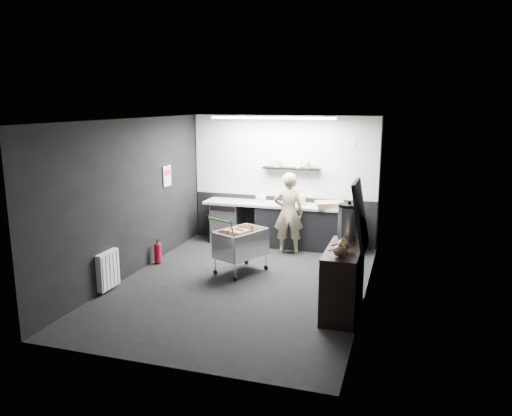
% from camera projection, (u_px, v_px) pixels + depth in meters
% --- Properties ---
extents(floor, '(5.50, 5.50, 0.00)m').
position_uv_depth(floor, '(242.00, 284.00, 8.28)').
color(floor, black).
rests_on(floor, ground).
extents(ceiling, '(5.50, 5.50, 0.00)m').
position_uv_depth(ceiling, '(241.00, 120.00, 7.72)').
color(ceiling, silver).
rests_on(ceiling, wall_back).
extents(wall_back, '(5.50, 0.00, 5.50)m').
position_uv_depth(wall_back, '(283.00, 180.00, 10.57)').
color(wall_back, black).
rests_on(wall_back, floor).
extents(wall_front, '(5.50, 0.00, 5.50)m').
position_uv_depth(wall_front, '(159.00, 254.00, 5.43)').
color(wall_front, black).
rests_on(wall_front, floor).
extents(wall_left, '(0.00, 5.50, 5.50)m').
position_uv_depth(wall_left, '(131.00, 198.00, 8.58)').
color(wall_left, black).
rests_on(wall_left, floor).
extents(wall_right, '(0.00, 5.50, 5.50)m').
position_uv_depth(wall_right, '(368.00, 213.00, 7.42)').
color(wall_right, black).
rests_on(wall_right, floor).
extents(kitchen_wall_panel, '(3.95, 0.02, 1.70)m').
position_uv_depth(kitchen_wall_panel, '(283.00, 156.00, 10.45)').
color(kitchen_wall_panel, silver).
rests_on(kitchen_wall_panel, wall_back).
extents(dado_panel, '(3.95, 0.02, 1.00)m').
position_uv_depth(dado_panel, '(283.00, 219.00, 10.73)').
color(dado_panel, black).
rests_on(dado_panel, wall_back).
extents(floating_shelf, '(1.20, 0.22, 0.04)m').
position_uv_depth(floating_shelf, '(291.00, 168.00, 10.33)').
color(floating_shelf, black).
rests_on(floating_shelf, wall_back).
extents(wall_clock, '(0.20, 0.03, 0.20)m').
position_uv_depth(wall_clock, '(351.00, 144.00, 9.97)').
color(wall_clock, white).
rests_on(wall_clock, wall_back).
extents(poster, '(0.02, 0.30, 0.40)m').
position_uv_depth(poster, '(167.00, 176.00, 9.75)').
color(poster, silver).
rests_on(poster, wall_left).
extents(poster_red_band, '(0.02, 0.22, 0.10)m').
position_uv_depth(poster_red_band, '(167.00, 173.00, 9.73)').
color(poster_red_band, red).
rests_on(poster_red_band, poster).
extents(radiator, '(0.10, 0.50, 0.60)m').
position_uv_depth(radiator, '(108.00, 270.00, 7.93)').
color(radiator, white).
rests_on(radiator, wall_left).
extents(ceiling_strip, '(2.40, 0.20, 0.04)m').
position_uv_depth(ceiling_strip, '(272.00, 118.00, 9.45)').
color(ceiling_strip, white).
rests_on(ceiling_strip, ceiling).
extents(prep_counter, '(3.20, 0.61, 0.90)m').
position_uv_depth(prep_counter, '(285.00, 225.00, 10.41)').
color(prep_counter, black).
rests_on(prep_counter, floor).
extents(person, '(0.67, 0.51, 1.63)m').
position_uv_depth(person, '(289.00, 213.00, 9.86)').
color(person, beige).
rests_on(person, floor).
extents(shopping_cart, '(0.94, 1.18, 1.05)m').
position_uv_depth(shopping_cart, '(241.00, 245.00, 8.78)').
color(shopping_cart, silver).
rests_on(shopping_cart, floor).
extents(sideboard, '(0.55, 1.28, 1.91)m').
position_uv_depth(sideboard, '(344.00, 271.00, 7.10)').
color(sideboard, black).
rests_on(sideboard, floor).
extents(fire_extinguisher, '(0.14, 0.14, 0.45)m').
position_uv_depth(fire_extinguisher, '(158.00, 252.00, 9.31)').
color(fire_extinguisher, '#B00B21').
rests_on(fire_extinguisher, floor).
extents(cardboard_box, '(0.68, 0.60, 0.11)m').
position_uv_depth(cardboard_box, '(330.00, 205.00, 9.98)').
color(cardboard_box, tan).
rests_on(cardboard_box, prep_counter).
extents(pink_tub, '(0.19, 0.19, 0.19)m').
position_uv_depth(pink_tub, '(301.00, 200.00, 10.20)').
color(pink_tub, beige).
rests_on(pink_tub, prep_counter).
extents(white_container, '(0.18, 0.14, 0.16)m').
position_uv_depth(white_container, '(261.00, 199.00, 10.40)').
color(white_container, white).
rests_on(white_container, prep_counter).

